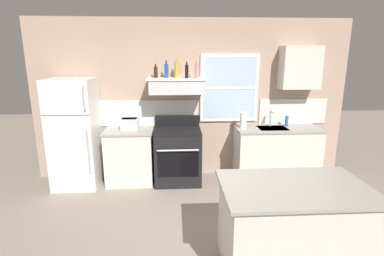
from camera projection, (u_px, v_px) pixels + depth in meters
The scene contains 18 objects.
ground_plane at pixel (203, 250), 3.29m from camera, with size 16.00×16.00×0.00m, color gray.
back_wall at pixel (193, 99), 5.12m from camera, with size 5.40×0.11×2.70m.
refrigerator at pixel (75, 133), 4.75m from camera, with size 0.70×0.72×1.76m.
counter_left_of_stove at pixel (130, 156), 4.96m from camera, with size 0.79×0.63×0.91m.
toaster at pixel (130, 124), 4.83m from camera, with size 0.30×0.20×0.19m.
stove_range at pixel (178, 155), 4.97m from camera, with size 0.76×0.69×1.09m.
range_hood_shelf at pixel (177, 85), 4.78m from camera, with size 0.96×0.52×0.24m.
bottle_brown_stout at pixel (156, 72), 4.75m from camera, with size 0.06×0.06×0.22m.
bottle_blue_liqueur at pixel (166, 71), 4.74m from camera, with size 0.07×0.07×0.28m.
bottle_champagne_gold_foil at pixel (177, 70), 4.76m from camera, with size 0.08×0.08×0.30m.
bottle_balsamic_dark at pixel (187, 71), 4.68m from camera, with size 0.06×0.06×0.26m.
bottle_rose_pink at pixel (197, 71), 4.69m from camera, with size 0.07×0.07×0.28m.
counter_right_with_sink at pixel (276, 153), 5.10m from camera, with size 1.43×0.63×0.91m.
sink_faucet at pixel (271, 116), 5.04m from camera, with size 0.03×0.17×0.28m.
paper_towel_roll at pixel (243, 120), 4.92m from camera, with size 0.11×0.11×0.27m, color white.
dish_soap_bottle at pixel (287, 121), 5.08m from camera, with size 0.06×0.06×0.18m, color blue.
kitchen_island at pixel (291, 228), 2.89m from camera, with size 1.40×0.90×0.91m.
upper_cabinet_right at pixel (300, 68), 4.91m from camera, with size 0.64×0.32×0.70m.
Camera 1 is at (-0.29, -2.85, 2.11)m, focal length 27.63 mm.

